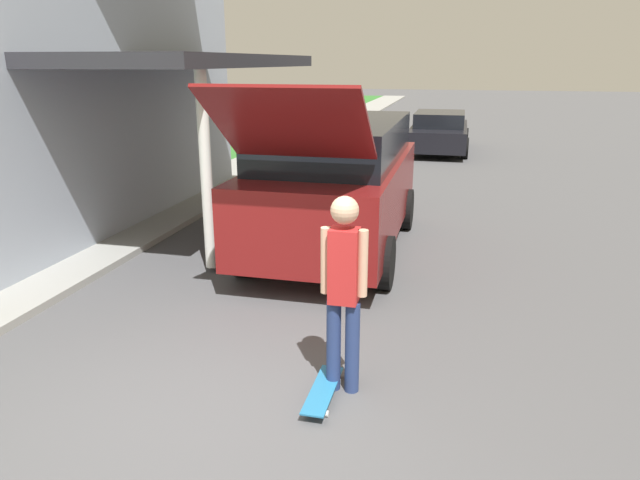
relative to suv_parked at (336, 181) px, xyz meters
name	(u,v)px	position (x,y,z in m)	size (l,w,h in m)	color
ground_plane	(197,412)	(-0.21, -4.64, -1.11)	(120.00, 120.00, 0.00)	#49494C
sidewalk	(161,211)	(-3.81, 1.36, -1.06)	(1.80, 80.00, 0.10)	gray
suv_parked	(336,181)	(0.00, 0.00, 0.00)	(2.17, 5.37, 2.66)	maroon
car_down_street	(439,132)	(1.14, 10.95, -0.46)	(1.91, 4.48, 1.30)	black
skateboarder	(344,285)	(0.93, -3.99, -0.09)	(0.41, 0.24, 1.81)	navy
skateboard	(323,390)	(0.80, -4.19, -1.03)	(0.22, 0.82, 0.10)	#236B99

